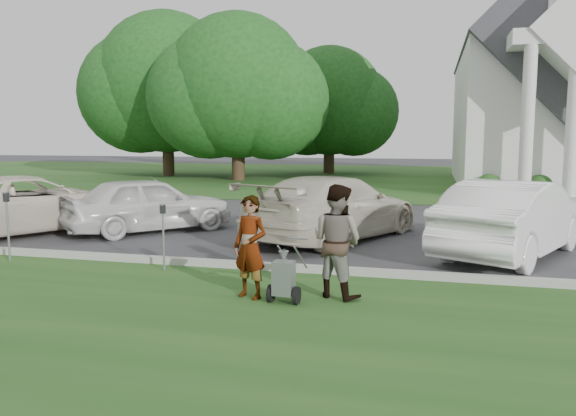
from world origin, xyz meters
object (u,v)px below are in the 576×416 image
at_px(striping_cart, 284,279).
at_px(person_left, 250,248).
at_px(parking_meter_far, 7,218).
at_px(car_c, 334,207).
at_px(person_right, 337,242).
at_px(church, 550,72).
at_px(tree_left, 237,93).
at_px(tree_back, 329,106).
at_px(parking_meter_near, 163,229).
at_px(car_d, 513,218).
at_px(car_a, 30,204).
at_px(tree_far, 166,89).
at_px(car_b, 149,204).

xyz_separation_m(striping_cart, person_left, (-0.58, 0.14, 0.43)).
height_order(parking_meter_far, car_c, car_c).
bearing_deg(person_right, striping_cart, 61.24).
distance_m(church, striping_cart, 26.44).
height_order(tree_left, person_right, tree_left).
bearing_deg(striping_cart, person_right, 40.51).
bearing_deg(church, tree_back, 152.15).
bearing_deg(parking_meter_near, car_c, 58.59).
bearing_deg(striping_cart, car_d, 53.72).
height_order(person_left, car_d, car_d).
relative_size(parking_meter_near, parking_meter_far, 0.90).
xyz_separation_m(church, car_a, (-16.26, -19.94, -5.17)).
bearing_deg(tree_left, parking_meter_far, -82.80).
bearing_deg(car_d, person_right, 78.31).
height_order(tree_far, striping_cart, tree_far).
bearing_deg(tree_far, striping_cart, -60.48).
height_order(tree_far, parking_meter_near, tree_far).
height_order(person_right, car_c, person_right).
height_order(tree_back, striping_cart, tree_back).
xyz_separation_m(tree_left, car_d, (12.83, -18.83, -4.29)).
bearing_deg(church, person_left, -109.45).
relative_size(tree_left, car_c, 1.93).
xyz_separation_m(church, person_right, (-7.33, -24.02, -5.04)).
bearing_deg(parking_meter_near, car_d, 25.31).
xyz_separation_m(person_right, car_a, (-8.94, 4.08, -0.13)).
height_order(tree_far, car_b, tree_far).
xyz_separation_m(tree_left, person_left, (8.39, -23.30, -4.30)).
bearing_deg(car_b, tree_back, -49.03).
distance_m(parking_meter_far, car_a, 3.78).
relative_size(person_left, car_b, 0.37).
distance_m(tree_left, striping_cart, 25.53).
distance_m(tree_far, person_right, 30.66).
xyz_separation_m(striping_cart, parking_meter_near, (-2.75, 1.48, 0.43)).
height_order(church, car_c, church).
bearing_deg(car_a, tree_far, -44.33).
relative_size(tree_left, striping_cart, 10.93).
height_order(tree_left, striping_cart, tree_left).
distance_m(church, person_right, 25.62).
height_order(person_left, person_right, person_right).
height_order(person_right, car_b, person_right).
bearing_deg(car_c, person_right, 124.44).
bearing_deg(tree_left, church, 3.79).
xyz_separation_m(car_a, car_c, (8.02, 1.03, 0.03)).
xyz_separation_m(tree_far, car_d, (18.83, -21.83, -4.88)).
bearing_deg(car_d, car_a, 25.92).
xyz_separation_m(tree_far, person_left, (14.39, -26.30, -4.88)).
bearing_deg(tree_far, car_b, -64.99).
relative_size(person_left, car_d, 0.33).
bearing_deg(person_left, tree_left, 129.25).
relative_size(church, car_d, 4.86).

